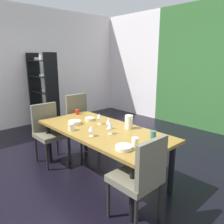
# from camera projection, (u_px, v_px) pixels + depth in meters

# --- Properties ---
(ground_plane) EXTENTS (5.85, 6.06, 0.02)m
(ground_plane) POSITION_uv_depth(u_px,v_px,m) (95.00, 166.00, 3.45)
(ground_plane) COLOR black
(back_panel_interior) EXTENTS (1.94, 0.10, 2.85)m
(back_panel_interior) POSITION_uv_depth(u_px,v_px,m) (131.00, 65.00, 6.46)
(back_panel_interior) COLOR silver
(back_panel_interior) RESTS_ON ground_plane
(left_interior_panel) EXTENTS (0.10, 6.06, 2.85)m
(left_interior_panel) POSITION_uv_depth(u_px,v_px,m) (17.00, 67.00, 5.15)
(left_interior_panel) COLOR silver
(left_interior_panel) RESTS_ON ground_plane
(dining_table) EXTENTS (1.98, 0.91, 0.71)m
(dining_table) POSITION_uv_depth(u_px,v_px,m) (102.00, 134.00, 2.99)
(dining_table) COLOR olive
(dining_table) RESTS_ON ground_plane
(chair_right_near) EXTENTS (0.44, 0.44, 0.94)m
(chair_right_near) POSITION_uv_depth(u_px,v_px,m) (141.00, 175.00, 2.14)
(chair_right_near) COLOR #615C4A
(chair_right_near) RESTS_ON ground_plane
(chair_left_near) EXTENTS (0.44, 0.44, 0.94)m
(chair_left_near) POSITION_uv_depth(u_px,v_px,m) (49.00, 130.00, 3.49)
(chair_left_near) COLOR #615C4A
(chair_left_near) RESTS_ON ground_plane
(chair_left_far) EXTENTS (0.44, 0.44, 1.02)m
(chair_left_far) POSITION_uv_depth(u_px,v_px,m) (81.00, 120.00, 3.90)
(chair_left_far) COLOR #615C4A
(chair_left_far) RESTS_ON ground_plane
(display_shelf) EXTENTS (0.92, 0.31, 1.76)m
(display_shelf) POSITION_uv_depth(u_px,v_px,m) (43.00, 91.00, 5.09)
(display_shelf) COLOR black
(display_shelf) RESTS_ON ground_plane
(wine_glass_rear) EXTENTS (0.06, 0.06, 0.16)m
(wine_glass_rear) POSITION_uv_depth(u_px,v_px,m) (99.00, 116.00, 3.16)
(wine_glass_rear) COLOR silver
(wine_glass_rear) RESTS_ON dining_table
(wine_glass_west) EXTENTS (0.07, 0.07, 0.16)m
(wine_glass_west) POSITION_uv_depth(u_px,v_px,m) (110.00, 125.00, 2.75)
(wine_glass_west) COLOR silver
(wine_glass_west) RESTS_ON dining_table
(wine_glass_left) EXTENTS (0.07, 0.07, 0.14)m
(wine_glass_left) POSITION_uv_depth(u_px,v_px,m) (91.00, 129.00, 2.67)
(wine_glass_left) COLOR silver
(wine_glass_left) RESTS_ON dining_table
(wine_glass_east) EXTENTS (0.07, 0.07, 0.16)m
(wine_glass_east) POSITION_uv_depth(u_px,v_px,m) (108.00, 121.00, 2.95)
(wine_glass_east) COLOR silver
(wine_glass_east) RESTS_ON dining_table
(serving_bowl_right) EXTENTS (0.18, 0.18, 0.05)m
(serving_bowl_right) POSITION_uv_depth(u_px,v_px,m) (75.00, 122.00, 3.17)
(serving_bowl_right) COLOR beige
(serving_bowl_right) RESTS_ON dining_table
(serving_bowl_near_window) EXTENTS (0.15, 0.15, 0.04)m
(serving_bowl_near_window) POSITION_uv_depth(u_px,v_px,m) (90.00, 119.00, 3.36)
(serving_bowl_near_window) COLOR beige
(serving_bowl_near_window) RESTS_ON dining_table
(serving_bowl_corner) EXTENTS (0.18, 0.18, 0.04)m
(serving_bowl_corner) POSITION_uv_depth(u_px,v_px,m) (124.00, 148.00, 2.30)
(serving_bowl_corner) COLOR silver
(serving_bowl_corner) RESTS_ON dining_table
(cup_near_shelf) EXTENTS (0.07, 0.07, 0.10)m
(cup_near_shelf) POSITION_uv_depth(u_px,v_px,m) (135.00, 142.00, 2.39)
(cup_near_shelf) COLOR white
(cup_near_shelf) RESTS_ON dining_table
(cup_front) EXTENTS (0.07, 0.07, 0.10)m
(cup_front) POSITION_uv_depth(u_px,v_px,m) (153.00, 135.00, 2.60)
(cup_front) COLOR #316464
(cup_front) RESTS_ON dining_table
(cup_center) EXTENTS (0.07, 0.07, 0.08)m
(cup_center) POSITION_uv_depth(u_px,v_px,m) (77.00, 112.00, 3.71)
(cup_center) COLOR red
(cup_center) RESTS_ON dining_table
(cup_south) EXTENTS (0.08, 0.08, 0.10)m
(cup_south) POSITION_uv_depth(u_px,v_px,m) (71.00, 127.00, 2.89)
(cup_south) COLOR #E8E7C4
(cup_south) RESTS_ON dining_table
(pitcher_north) EXTENTS (0.12, 0.11, 0.19)m
(pitcher_north) POSITION_uv_depth(u_px,v_px,m) (129.00, 122.00, 2.96)
(pitcher_north) COLOR white
(pitcher_north) RESTS_ON dining_table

